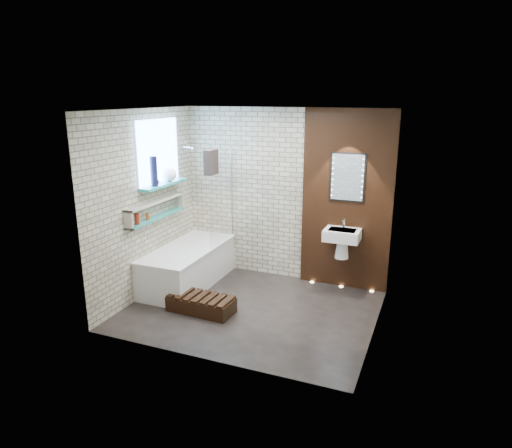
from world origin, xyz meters
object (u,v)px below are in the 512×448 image
at_px(washbasin, 342,239).
at_px(bathtub, 188,266).
at_px(walnut_step, 201,304).
at_px(led_mirror, 347,177).
at_px(bath_screen, 221,197).

bearing_deg(washbasin, bathtub, -163.99).
xyz_separation_m(bathtub, walnut_step, (0.62, -0.75, -0.19)).
distance_m(bathtub, walnut_step, 1.00).
height_order(led_mirror, walnut_step, led_mirror).
bearing_deg(bathtub, led_mirror, 19.78).
bearing_deg(bathtub, bath_screen, 51.10).
relative_size(bath_screen, walnut_step, 1.60).
height_order(bathtub, washbasin, washbasin).
bearing_deg(washbasin, bath_screen, -174.22).
relative_size(led_mirror, walnut_step, 0.80).
distance_m(washbasin, led_mirror, 0.88).
distance_m(led_mirror, walnut_step, 2.68).
bearing_deg(bathtub, walnut_step, -50.20).
relative_size(bathtub, washbasin, 3.00).
bearing_deg(bath_screen, walnut_step, -77.22).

